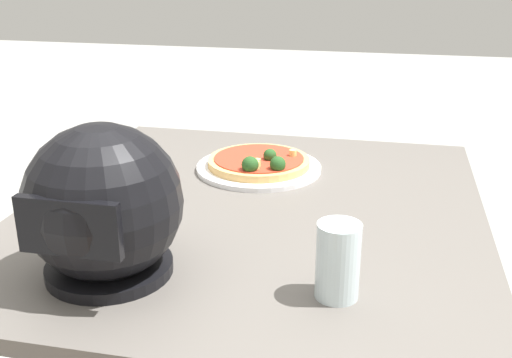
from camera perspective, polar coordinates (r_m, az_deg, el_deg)
name	(u,v)px	position (r m, az deg, el deg)	size (l,w,h in m)	color
dining_table	(253,245)	(1.35, -0.30, -6.08)	(0.97, 1.08, 0.77)	#5B5651
pizza_plate	(259,168)	(1.53, 0.26, 1.05)	(0.31, 0.31, 0.01)	white
pizza	(260,162)	(1.52, 0.33, 1.62)	(0.25, 0.25, 0.05)	tan
motorcycle_helmet	(104,205)	(1.04, -13.92, -2.38)	(0.26, 0.26, 0.26)	black
drinking_glass	(338,261)	(0.98, 7.59, -7.52)	(0.07, 0.07, 0.13)	silver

